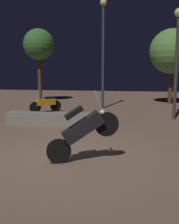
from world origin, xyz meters
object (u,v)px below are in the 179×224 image
(motorcycle_orange_parked_left, at_px, (46,103))
(streetlamp_far, at_px, (103,41))
(motorcycle_black_foreground, at_px, (83,130))
(streetlamp_near, at_px, (177,49))

(motorcycle_orange_parked_left, height_order, streetlamp_far, streetlamp_far)
(motorcycle_black_foreground, relative_size, streetlamp_far, 0.29)
(motorcycle_orange_parked_left, relative_size, streetlamp_far, 0.23)
(streetlamp_near, height_order, streetlamp_far, streetlamp_far)
(motorcycle_black_foreground, bearing_deg, streetlamp_near, 44.74)
(motorcycle_black_foreground, height_order, motorcycle_orange_parked_left, motorcycle_black_foreground)
(motorcycle_black_foreground, xyz_separation_m, motorcycle_orange_parked_left, (-3.08, 6.80, -0.31))
(streetlamp_far, bearing_deg, motorcycle_black_foreground, -87.07)
(motorcycle_black_foreground, height_order, streetlamp_near, streetlamp_near)
(streetlamp_far, bearing_deg, motorcycle_orange_parked_left, -145.31)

